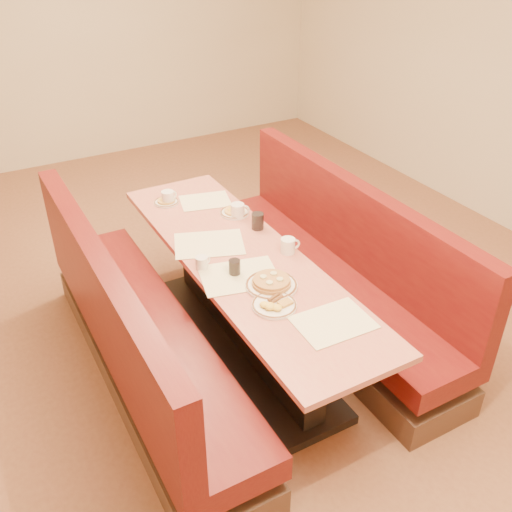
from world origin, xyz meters
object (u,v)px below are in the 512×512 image
soda_tumbler_near (235,267)px  coffee_mug_d (168,197)px  coffee_mug_c (238,210)px  coffee_mug_a (288,245)px  soda_tumbler_mid (258,221)px  coffee_mug_b (202,262)px  pancake_plate (271,284)px  eggs_plate (274,305)px  diner_table (243,304)px  booth_left (138,341)px  booth_right (333,276)px

soda_tumbler_near → coffee_mug_d: bearing=89.8°
coffee_mug_d → coffee_mug_c: bearing=-71.4°
coffee_mug_a → soda_tumbler_mid: (-0.02, 0.37, 0.01)m
coffee_mug_b → coffee_mug_c: size_ratio=0.79×
pancake_plate → eggs_plate: 0.19m
coffee_mug_d → coffee_mug_b: bearing=-118.8°
pancake_plate → soda_tumbler_near: bearing=119.0°
diner_table → soda_tumbler_mid: size_ratio=21.77×
booth_left → coffee_mug_c: booth_left is taller
booth_right → coffee_mug_d: (-0.86, 0.92, 0.44)m
booth_left → soda_tumbler_mid: size_ratio=21.77×
coffee_mug_b → coffee_mug_c: (0.50, 0.48, 0.01)m
coffee_mug_b → soda_tumbler_near: 0.21m
coffee_mug_c → eggs_plate: bearing=-91.5°
booth_left → coffee_mug_b: 0.63m
diner_table → soda_tumbler_near: size_ratio=25.87×
coffee_mug_a → soda_tumbler_near: size_ratio=1.35×
diner_table → coffee_mug_d: bearing=98.0°
booth_left → soda_tumbler_mid: bearing=15.2°
diner_table → eggs_plate: (-0.09, -0.55, 0.39)m
booth_left → soda_tumbler_near: booth_left is taller
booth_left → pancake_plate: size_ratio=8.23×
booth_left → coffee_mug_c: size_ratio=18.61×
soda_tumbler_mid → booth_left: bearing=-164.8°
diner_table → soda_tumbler_mid: bearing=45.9°
coffee_mug_a → coffee_mug_d: bearing=120.6°
soda_tumbler_near → coffee_mug_b: bearing=133.3°
diner_table → eggs_plate: 0.68m
coffee_mug_d → coffee_mug_a: bearing=-87.8°
pancake_plate → coffee_mug_a: coffee_mug_a is taller
coffee_mug_b → soda_tumbler_mid: (0.54, 0.27, 0.01)m
diner_table → booth_right: (0.73, 0.00, -0.01)m
soda_tumbler_near → coffee_mug_c: bearing=60.8°
eggs_plate → coffee_mug_b: coffee_mug_b is taller
booth_right → coffee_mug_b: size_ratio=23.58×
booth_left → coffee_mug_a: bearing=-5.4°
diner_table → booth_left: 0.73m
eggs_plate → soda_tumbler_near: (-0.04, 0.40, 0.03)m
pancake_plate → coffee_mug_a: 0.40m
diner_table → soda_tumbler_mid: (0.26, 0.27, 0.43)m
diner_table → eggs_plate: eggs_plate is taller
coffee_mug_c → coffee_mug_d: (-0.35, 0.44, -0.00)m
diner_table → booth_right: bearing=0.0°
diner_table → booth_left: (-0.73, 0.00, -0.01)m
coffee_mug_b → coffee_mug_d: size_ratio=0.83×
coffee_mug_b → booth_left: bearing=163.6°
coffee_mug_d → soda_tumbler_mid: size_ratio=1.11×
soda_tumbler_mid → coffee_mug_b: bearing=-153.4°
diner_table → coffee_mug_a: bearing=-19.0°
booth_right → eggs_plate: booth_right is taller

